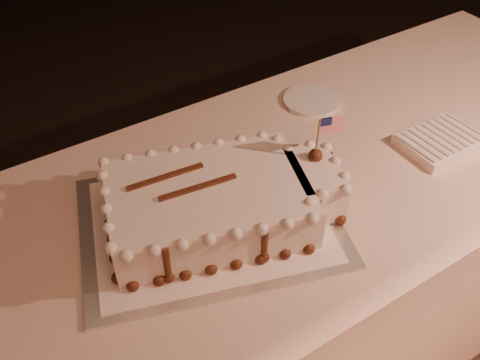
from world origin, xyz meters
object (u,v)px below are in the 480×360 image
banquet_table (253,288)px  side_plate (312,101)px  cake_board (210,222)px  napkin_stack (440,141)px  sheet_cake (222,201)px

banquet_table → side_plate: (0.34, 0.22, 0.38)m
cake_board → side_plate: 0.55m
napkin_stack → side_plate: size_ratio=1.27×
cake_board → sheet_cake: sheet_cake is taller
banquet_table → sheet_cake: bearing=-161.3°
banquet_table → sheet_cake: (-0.11, -0.04, 0.44)m
cake_board → banquet_table: bearing=29.6°
banquet_table → sheet_cake: size_ratio=4.32×
banquet_table → napkin_stack: napkin_stack is taller
cake_board → napkin_stack: size_ratio=2.71×
sheet_cake → side_plate: bearing=29.7°
banquet_table → napkin_stack: size_ratio=11.60×
banquet_table → cake_board: cake_board is taller
cake_board → sheet_cake: 0.06m
sheet_cake → side_plate: 0.53m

